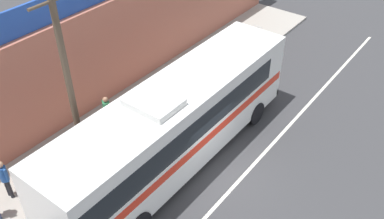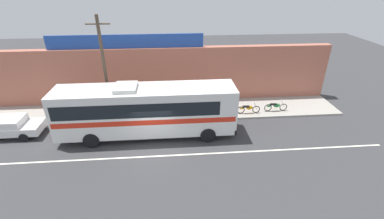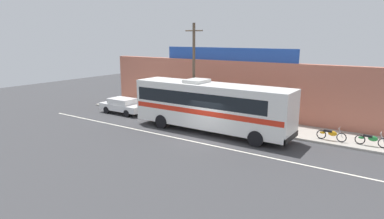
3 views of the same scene
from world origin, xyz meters
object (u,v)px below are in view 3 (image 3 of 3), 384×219
at_px(intercity_bus, 209,104).
at_px(pedestrian_near_shop, 181,101).
at_px(parked_car, 123,105).
at_px(motorcycle_black, 371,139).
at_px(pedestrian_by_curb, 229,108).
at_px(motorcycle_orange, 331,134).
at_px(pedestrian_far_left, 170,102).
at_px(utility_pole, 194,71).

height_order(intercity_bus, pedestrian_near_shop, intercity_bus).
height_order(parked_car, motorcycle_black, parked_car).
bearing_deg(pedestrian_by_curb, motorcycle_orange, -8.64).
relative_size(intercity_bus, motorcycle_black, 6.27).
bearing_deg(pedestrian_far_left, motorcycle_black, -2.00).
height_order(motorcycle_orange, motorcycle_black, same).
distance_m(pedestrian_near_shop, pedestrian_by_curb, 4.92).
bearing_deg(motorcycle_black, utility_pole, -178.18).
xyz_separation_m(motorcycle_black, pedestrian_far_left, (-16.26, 0.57, 0.51)).
bearing_deg(intercity_bus, utility_pole, 142.51).
xyz_separation_m(motorcycle_black, pedestrian_by_curb, (-10.48, 1.03, 0.56)).
bearing_deg(motorcycle_orange, parked_car, -174.66).
relative_size(utility_pole, pedestrian_far_left, 4.78).
xyz_separation_m(motorcycle_orange, pedestrian_far_left, (-13.94, 0.77, 0.51)).
relative_size(utility_pole, motorcycle_orange, 4.14).
relative_size(utility_pole, motorcycle_black, 4.05).
height_order(utility_pole, motorcycle_black, utility_pole).
xyz_separation_m(intercity_bus, pedestrian_far_left, (-6.04, 3.12, -0.99)).
relative_size(utility_pole, pedestrian_by_curb, 4.58).
relative_size(parked_car, motorcycle_orange, 2.36).
relative_size(intercity_bus, pedestrian_near_shop, 6.95).
distance_m(motorcycle_orange, pedestrian_far_left, 13.97).
relative_size(parked_car, utility_pole, 0.57).
xyz_separation_m(pedestrian_far_left, pedestrian_near_shop, (0.85, 0.52, 0.07)).
height_order(utility_pole, pedestrian_by_curb, utility_pole).
relative_size(motorcycle_black, pedestrian_by_curb, 1.13).
xyz_separation_m(intercity_bus, pedestrian_near_shop, (-5.18, 3.63, -0.92)).
bearing_deg(motorcycle_black, parked_car, -174.68).
height_order(intercity_bus, pedestrian_by_curb, intercity_bus).
xyz_separation_m(intercity_bus, parked_car, (-9.56, 0.71, -1.33)).
bearing_deg(utility_pole, parked_car, -168.09).
bearing_deg(motorcycle_orange, pedestrian_near_shop, 174.37).
height_order(parked_car, pedestrian_far_left, pedestrian_far_left).
distance_m(utility_pole, motorcycle_black, 13.50).
relative_size(pedestrian_far_left, pedestrian_near_shop, 0.94).
height_order(motorcycle_black, pedestrian_near_shop, pedestrian_near_shop).
relative_size(intercity_bus, motorcycle_orange, 6.41).
distance_m(intercity_bus, pedestrian_near_shop, 6.39).
height_order(utility_pole, pedestrian_far_left, utility_pole).
bearing_deg(pedestrian_far_left, intercity_bus, -27.31).
relative_size(pedestrian_far_left, pedestrian_by_curb, 0.96).
height_order(utility_pole, motorcycle_orange, utility_pole).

